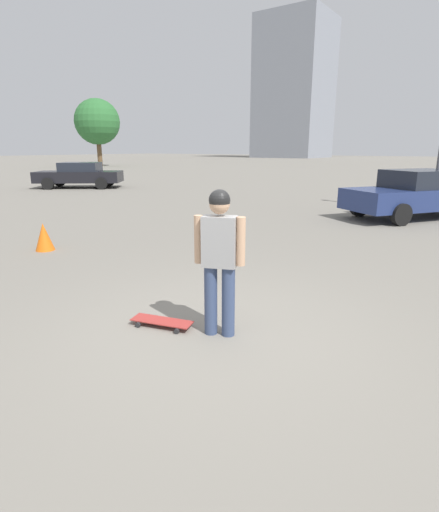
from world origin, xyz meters
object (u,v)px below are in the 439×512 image
(person, at_px, (220,253))
(car_parked_near, at_px, (418,194))
(skateboard, at_px, (162,321))
(traffic_cone, at_px, (44,237))
(car_parked_far, at_px, (79,175))

(person, height_order, car_parked_near, person)
(skateboard, relative_size, car_parked_near, 0.17)
(skateboard, relative_size, traffic_cone, 1.37)
(car_parked_far, bearing_deg, skateboard, 109.09)
(car_parked_far, height_order, traffic_cone, car_parked_far)
(person, distance_m, car_parked_far, 19.02)
(person, height_order, skateboard, person)
(person, distance_m, skateboard, 1.16)
(skateboard, xyz_separation_m, traffic_cone, (-4.56, 1.33, 0.23))
(car_parked_near, relative_size, car_parked_far, 1.03)
(person, height_order, traffic_cone, person)
(person, bearing_deg, traffic_cone, 145.97)
(person, xyz_separation_m, skateboard, (-0.69, -0.23, -0.91))
(person, bearing_deg, skateboard, 176.35)
(car_parked_far, bearing_deg, person, 110.81)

